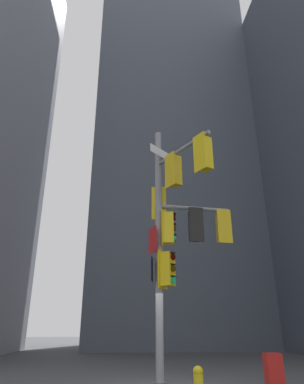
{
  "coord_description": "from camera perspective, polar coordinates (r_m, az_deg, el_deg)",
  "views": [
    {
      "loc": [
        -1.12,
        -10.61,
        1.54
      ],
      "look_at": [
        -0.24,
        -0.26,
        5.65
      ],
      "focal_mm": 32.2,
      "sensor_mm": 36.0,
      "label": 1
    }
  ],
  "objects": [
    {
      "name": "newspaper_box",
      "position": [
        11.09,
        19.55,
        -26.14
      ],
      "size": [
        0.45,
        0.36,
        0.89
      ],
      "color": "red",
      "rests_on": "ground"
    },
    {
      "name": "building_mid_block",
      "position": [
        38.62,
        2.36,
        11.45
      ],
      "size": [
        13.97,
        13.97,
        45.18
      ],
      "primitive_type": "cube",
      "color": "#4C5460",
      "rests_on": "ground"
    },
    {
      "name": "fire_hydrant",
      "position": [
        8.93,
        7.74,
        -28.84
      ],
      "size": [
        0.33,
        0.23,
        0.74
      ],
      "color": "yellow",
      "rests_on": "ground"
    },
    {
      "name": "signal_pole_assembly",
      "position": [
        10.96,
        4.12,
        -4.87
      ],
      "size": [
        2.77,
        2.89,
        8.01
      ],
      "color": "gray",
      "rests_on": "ground"
    }
  ]
}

